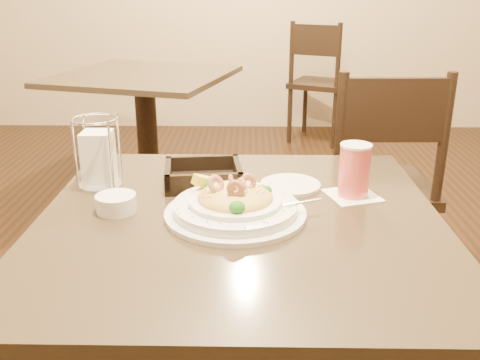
{
  "coord_description": "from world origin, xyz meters",
  "views": [
    {
      "loc": [
        0.02,
        -1.09,
        1.22
      ],
      "look_at": [
        0.0,
        0.02,
        0.8
      ],
      "focal_mm": 40.0,
      "sensor_mm": 36.0,
      "label": 1
    }
  ],
  "objects_px": {
    "bread_basket": "(203,177)",
    "napkin_caddy": "(98,157)",
    "main_table": "(240,304)",
    "pasta_bowl": "(235,204)",
    "background_table": "(146,113)",
    "side_plate": "(290,185)",
    "butter_ramekin": "(116,203)",
    "dining_chair_far": "(319,79)",
    "dining_chair_near": "(378,180)",
    "drink_glass": "(354,171)"
  },
  "relations": [
    {
      "from": "napkin_caddy",
      "to": "drink_glass",
      "type": "bearing_deg",
      "value": -5.48
    },
    {
      "from": "background_table",
      "to": "napkin_caddy",
      "type": "xyz_separation_m",
      "value": [
        0.22,
        -1.74,
        0.3
      ]
    },
    {
      "from": "main_table",
      "to": "dining_chair_near",
      "type": "xyz_separation_m",
      "value": [
        0.51,
        0.84,
        0.0
      ]
    },
    {
      "from": "dining_chair_far",
      "to": "side_plate",
      "type": "height_order",
      "value": "dining_chair_far"
    },
    {
      "from": "dining_chair_far",
      "to": "butter_ramekin",
      "type": "relative_size",
      "value": 10.17
    },
    {
      "from": "drink_glass",
      "to": "side_plate",
      "type": "distance_m",
      "value": 0.17
    },
    {
      "from": "main_table",
      "to": "side_plate",
      "type": "distance_m",
      "value": 0.32
    },
    {
      "from": "butter_ramekin",
      "to": "background_table",
      "type": "bearing_deg",
      "value": 98.87
    },
    {
      "from": "background_table",
      "to": "butter_ramekin",
      "type": "height_order",
      "value": "butter_ramekin"
    },
    {
      "from": "butter_ramekin",
      "to": "main_table",
      "type": "bearing_deg",
      "value": -4.99
    },
    {
      "from": "background_table",
      "to": "napkin_caddy",
      "type": "relative_size",
      "value": 6.16
    },
    {
      "from": "napkin_caddy",
      "to": "butter_ramekin",
      "type": "relative_size",
      "value": 1.97
    },
    {
      "from": "butter_ramekin",
      "to": "dining_chair_far",
      "type": "bearing_deg",
      "value": 74.59
    },
    {
      "from": "bread_basket",
      "to": "butter_ramekin",
      "type": "relative_size",
      "value": 2.29
    },
    {
      "from": "drink_glass",
      "to": "bread_basket",
      "type": "relative_size",
      "value": 0.7
    },
    {
      "from": "pasta_bowl",
      "to": "background_table",
      "type": "bearing_deg",
      "value": 106.44
    },
    {
      "from": "background_table",
      "to": "bread_basket",
      "type": "relative_size",
      "value": 5.29
    },
    {
      "from": "background_table",
      "to": "drink_glass",
      "type": "relative_size",
      "value": 7.57
    },
    {
      "from": "bread_basket",
      "to": "side_plate",
      "type": "height_order",
      "value": "bread_basket"
    },
    {
      "from": "background_table",
      "to": "dining_chair_near",
      "type": "bearing_deg",
      "value": -45.09
    },
    {
      "from": "bread_basket",
      "to": "background_table",
      "type": "bearing_deg",
      "value": 105.54
    },
    {
      "from": "drink_glass",
      "to": "side_plate",
      "type": "relative_size",
      "value": 0.96
    },
    {
      "from": "dining_chair_near",
      "to": "dining_chair_far",
      "type": "relative_size",
      "value": 1.0
    },
    {
      "from": "dining_chair_near",
      "to": "drink_glass",
      "type": "bearing_deg",
      "value": 70.44
    },
    {
      "from": "background_table",
      "to": "napkin_caddy",
      "type": "bearing_deg",
      "value": -82.84
    },
    {
      "from": "dining_chair_near",
      "to": "pasta_bowl",
      "type": "distance_m",
      "value": 1.01
    },
    {
      "from": "dining_chair_far",
      "to": "napkin_caddy",
      "type": "bearing_deg",
      "value": 97.05
    },
    {
      "from": "background_table",
      "to": "drink_glass",
      "type": "bearing_deg",
      "value": -64.72
    },
    {
      "from": "dining_chair_near",
      "to": "butter_ramekin",
      "type": "bearing_deg",
      "value": 44.71
    },
    {
      "from": "dining_chair_far",
      "to": "napkin_caddy",
      "type": "xyz_separation_m",
      "value": [
        -0.91,
        -2.87,
        0.3
      ]
    },
    {
      "from": "pasta_bowl",
      "to": "side_plate",
      "type": "xyz_separation_m",
      "value": [
        0.14,
        0.18,
        -0.02
      ]
    },
    {
      "from": "background_table",
      "to": "side_plate",
      "type": "distance_m",
      "value": 1.89
    },
    {
      "from": "dining_chair_far",
      "to": "pasta_bowl",
      "type": "xyz_separation_m",
      "value": [
        -0.56,
        -3.05,
        0.25
      ]
    },
    {
      "from": "main_table",
      "to": "background_table",
      "type": "relative_size",
      "value": 0.81
    },
    {
      "from": "background_table",
      "to": "pasta_bowl",
      "type": "bearing_deg",
      "value": -73.56
    },
    {
      "from": "main_table",
      "to": "dining_chair_far",
      "type": "height_order",
      "value": "dining_chair_far"
    },
    {
      "from": "side_plate",
      "to": "butter_ramekin",
      "type": "distance_m",
      "value": 0.44
    },
    {
      "from": "main_table",
      "to": "napkin_caddy",
      "type": "relative_size",
      "value": 5.0
    },
    {
      "from": "main_table",
      "to": "dining_chair_far",
      "type": "relative_size",
      "value": 0.97
    },
    {
      "from": "pasta_bowl",
      "to": "napkin_caddy",
      "type": "distance_m",
      "value": 0.4
    },
    {
      "from": "main_table",
      "to": "pasta_bowl",
      "type": "height_order",
      "value": "pasta_bowl"
    },
    {
      "from": "pasta_bowl",
      "to": "napkin_caddy",
      "type": "xyz_separation_m",
      "value": [
        -0.35,
        0.18,
        0.05
      ]
    },
    {
      "from": "drink_glass",
      "to": "main_table",
      "type": "bearing_deg",
      "value": -155.1
    },
    {
      "from": "bread_basket",
      "to": "napkin_caddy",
      "type": "xyz_separation_m",
      "value": [
        -0.26,
        -0.01,
        0.06
      ]
    },
    {
      "from": "side_plate",
      "to": "main_table",
      "type": "bearing_deg",
      "value": -123.98
    },
    {
      "from": "main_table",
      "to": "pasta_bowl",
      "type": "relative_size",
      "value": 2.57
    },
    {
      "from": "main_table",
      "to": "bread_basket",
      "type": "height_order",
      "value": "bread_basket"
    },
    {
      "from": "dining_chair_near",
      "to": "drink_glass",
      "type": "xyz_separation_m",
      "value": [
        -0.24,
        -0.71,
        0.29
      ]
    },
    {
      "from": "main_table",
      "to": "butter_ramekin",
      "type": "bearing_deg",
      "value": 175.01
    },
    {
      "from": "drink_glass",
      "to": "bread_basket",
      "type": "distance_m",
      "value": 0.38
    }
  ]
}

